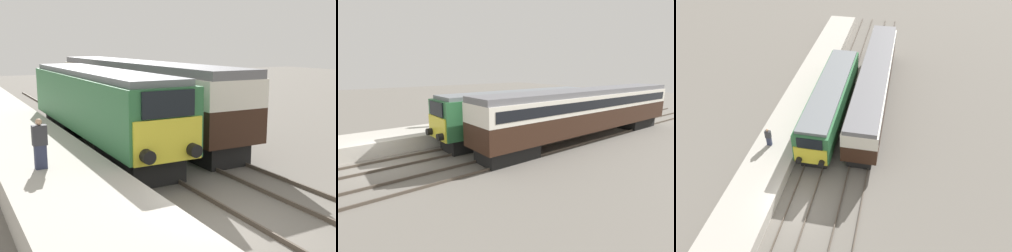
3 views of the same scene
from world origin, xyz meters
The scene contains 7 objects.
ground_plane centered at (0.00, 0.00, 0.00)m, with size 120.00×120.00×0.00m, color slate.
platform_left centered at (-3.30, 8.00, 0.48)m, with size 3.50×50.00×0.96m.
rails_near_track centered at (0.00, 5.00, 0.07)m, with size 1.51×60.00×0.14m.
rails_far_track centered at (3.40, 5.00, 0.07)m, with size 1.50×60.00×0.14m.
locomotive centered at (0.00, 10.25, 2.04)m, with size 2.70×14.09×3.64m.
passenger_carriage centered at (3.40, 13.75, 2.34)m, with size 2.75×19.25×3.83m.
person_on_platform centered at (-3.76, 4.84, 1.74)m, with size 0.44×0.26×1.59m.
Camera 2 is at (15.13, -2.69, 5.38)m, focal length 28.00 mm.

